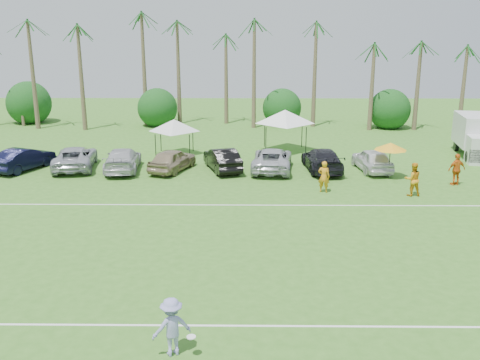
{
  "coord_description": "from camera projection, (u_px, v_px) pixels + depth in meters",
  "views": [
    {
      "loc": [
        2.5,
        -12.89,
        8.96
      ],
      "look_at": [
        2.21,
        13.24,
        1.6
      ],
      "focal_mm": 40.0,
      "sensor_mm": 36.0,
      "label": 1
    }
  ],
  "objects": [
    {
      "name": "field_lines",
      "position": [
        186.0,
        250.0,
        22.56
      ],
      "size": [
        80.0,
        12.1,
        0.01
      ],
      "color": "white",
      "rests_on": "ground"
    },
    {
      "name": "palm_tree_1",
      "position": [
        35.0,
        37.0,
        49.35
      ],
      "size": [
        2.4,
        2.4,
        9.9
      ],
      "color": "brown",
      "rests_on": "ground"
    },
    {
      "name": "palm_tree_2",
      "position": [
        89.0,
        27.0,
        49.07
      ],
      "size": [
        2.4,
        2.4,
        10.9
      ],
      "color": "brown",
      "rests_on": "ground"
    },
    {
      "name": "palm_tree_3",
      "position": [
        131.0,
        17.0,
        48.8
      ],
      "size": [
        2.4,
        2.4,
        11.9
      ],
      "color": "brown",
      "rests_on": "ground"
    },
    {
      "name": "palm_tree_4",
      "position": [
        176.0,
        46.0,
        49.45
      ],
      "size": [
        2.4,
        2.4,
        8.9
      ],
      "color": "brown",
      "rests_on": "ground"
    },
    {
      "name": "palm_tree_5",
      "position": [
        219.0,
        37.0,
        49.17
      ],
      "size": [
        2.4,
        2.4,
        9.9
      ],
      "color": "brown",
      "rests_on": "ground"
    },
    {
      "name": "palm_tree_6",
      "position": [
        262.0,
        27.0,
        48.9
      ],
      "size": [
        2.4,
        2.4,
        10.9
      ],
      "color": "brown",
      "rests_on": "ground"
    },
    {
      "name": "palm_tree_7",
      "position": [
        306.0,
        17.0,
        48.63
      ],
      "size": [
        2.4,
        2.4,
        11.9
      ],
      "color": "brown",
      "rests_on": "ground"
    },
    {
      "name": "palm_tree_8",
      "position": [
        360.0,
        46.0,
        49.27
      ],
      "size": [
        2.4,
        2.4,
        8.9
      ],
      "color": "brown",
      "rests_on": "ground"
    },
    {
      "name": "palm_tree_9",
      "position": [
        415.0,
        37.0,
        48.99
      ],
      "size": [
        2.4,
        2.4,
        9.9
      ],
      "color": "brown",
      "rests_on": "ground"
    },
    {
      "name": "palm_tree_10",
      "position": [
        471.0,
        27.0,
        48.7
      ],
      "size": [
        2.4,
        2.4,
        10.9
      ],
      "color": "brown",
      "rests_on": "ground"
    },
    {
      "name": "bush_tree_0",
      "position": [
        26.0,
        106.0,
        52.11
      ],
      "size": [
        4.0,
        4.0,
        4.0
      ],
      "color": "brown",
      "rests_on": "ground"
    },
    {
      "name": "bush_tree_1",
      "position": [
        159.0,
        106.0,
        51.98
      ],
      "size": [
        4.0,
        4.0,
        4.0
      ],
      "color": "brown",
      "rests_on": "ground"
    },
    {
      "name": "bush_tree_2",
      "position": [
        282.0,
        106.0,
        51.85
      ],
      "size": [
        4.0,
        4.0,
        4.0
      ],
      "color": "brown",
      "rests_on": "ground"
    },
    {
      "name": "bush_tree_3",
      "position": [
        385.0,
        106.0,
        51.75
      ],
      "size": [
        4.0,
        4.0,
        4.0
      ],
      "color": "brown",
      "rests_on": "ground"
    },
    {
      "name": "sideline_player_a",
      "position": [
        324.0,
        177.0,
        30.35
      ],
      "size": [
        0.77,
        0.62,
        1.82
      ],
      "primitive_type": "imported",
      "rotation": [
        0.0,
        0.0,
        2.84
      ],
      "color": "orange",
      "rests_on": "ground"
    },
    {
      "name": "sideline_player_b",
      "position": [
        413.0,
        179.0,
        29.7
      ],
      "size": [
        0.96,
        0.77,
        1.9
      ],
      "primitive_type": "imported",
      "rotation": [
        0.0,
        0.0,
        3.2
      ],
      "color": "orange",
      "rests_on": "ground"
    },
    {
      "name": "sideline_player_c",
      "position": [
        457.0,
        170.0,
        31.74
      ],
      "size": [
        1.2,
        0.75,
        1.91
      ],
      "primitive_type": "imported",
      "rotation": [
        0.0,
        0.0,
        3.41
      ],
      "color": "#D26117",
      "rests_on": "ground"
    },
    {
      "name": "box_truck",
      "position": [
        477.0,
        135.0,
        38.73
      ],
      "size": [
        3.02,
        6.03,
        2.98
      ],
      "rotation": [
        0.0,
        0.0,
        -0.15
      ],
      "color": "silver",
      "rests_on": "ground"
    },
    {
      "name": "canopy_tent_left",
      "position": [
        174.0,
        119.0,
        39.04
      ],
      "size": [
        3.82,
        3.82,
        3.09
      ],
      "color": "black",
      "rests_on": "ground"
    },
    {
      "name": "canopy_tent_right",
      "position": [
        285.0,
        110.0,
        40.21
      ],
      "size": [
        4.55,
        4.55,
        3.69
      ],
      "color": "black",
      "rests_on": "ground"
    },
    {
      "name": "market_umbrella",
      "position": [
        391.0,
        146.0,
        32.97
      ],
      "size": [
        2.03,
        2.03,
        2.26
      ],
      "color": "black",
      "rests_on": "ground"
    },
    {
      "name": "frisbee_player",
      "position": [
        172.0,
        327.0,
        15.09
      ],
      "size": [
        1.34,
        1.05,
        1.75
      ],
      "rotation": [
        0.0,
        0.0,
        3.55
      ],
      "color": "#9291CE",
      "rests_on": "ground"
    },
    {
      "name": "parked_car_1",
      "position": [
        24.0,
        159.0,
        35.28
      ],
      "size": [
        3.14,
        4.77,
        1.49
      ],
      "primitive_type": "imported",
      "rotation": [
        0.0,
        0.0,
        2.76
      ],
      "color": "black",
      "rests_on": "ground"
    },
    {
      "name": "parked_car_2",
      "position": [
        75.0,
        158.0,
        35.64
      ],
      "size": [
        3.29,
        5.67,
        1.49
      ],
      "primitive_type": "imported",
      "rotation": [
        0.0,
        0.0,
        3.3
      ],
      "color": "#A4A5AE",
      "rests_on": "ground"
    },
    {
      "name": "parked_car_3",
      "position": [
        123.0,
        159.0,
        35.13
      ],
      "size": [
        2.56,
        5.3,
        1.49
      ],
      "primitive_type": "imported",
      "rotation": [
        0.0,
        0.0,
        3.24
      ],
      "color": "#BDBDC1",
      "rests_on": "ground"
    },
    {
      "name": "parked_car_4",
      "position": [
        172.0,
        160.0,
        35.05
      ],
      "size": [
        3.12,
        4.7,
        1.49
      ],
      "primitive_type": "imported",
      "rotation": [
        0.0,
        0.0,
        2.8
      ],
      "color": "tan",
      "rests_on": "ground"
    },
    {
      "name": "parked_car_5",
      "position": [
        222.0,
        159.0,
        35.18
      ],
      "size": [
        2.86,
        4.78,
        1.49
      ],
      "primitive_type": "imported",
      "rotation": [
        0.0,
        0.0,
        3.45
      ],
      "color": "black",
      "rests_on": "ground"
    },
    {
      "name": "parked_car_6",
      "position": [
        272.0,
        159.0,
        35.17
      ],
      "size": [
        2.98,
        5.57,
        1.49
      ],
      "primitive_type": "imported",
      "rotation": [
        0.0,
        0.0,
        3.04
      ],
      "color": "#B3B5BB",
      "rests_on": "ground"
    },
    {
      "name": "parked_car_7",
      "position": [
        322.0,
        160.0,
        35.09
      ],
      "size": [
        2.46,
        5.26,
        1.49
      ],
      "primitive_type": "imported",
      "rotation": [
        0.0,
        0.0,
        3.22
      ],
      "color": "black",
      "rests_on": "ground"
    },
    {
      "name": "parked_car_8",
      "position": [
        372.0,
        160.0,
        35.04
      ],
      "size": [
        2.23,
        4.53,
        1.49
      ],
      "primitive_type": "imported",
      "rotation": [
        0.0,
        0.0,
        3.25
      ],
      "color": "silver",
      "rests_on": "ground"
    }
  ]
}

